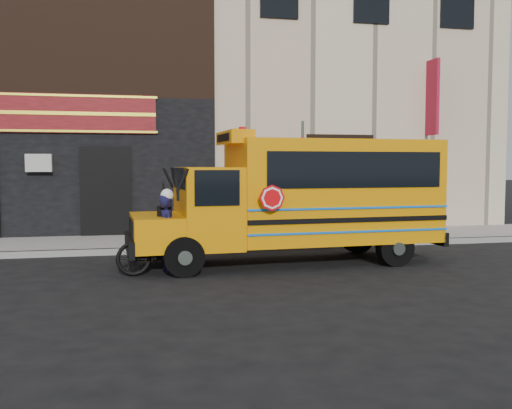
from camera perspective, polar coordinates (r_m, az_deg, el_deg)
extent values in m
plane|color=black|center=(12.12, -0.39, -6.46)|extent=(120.00, 120.00, 0.00)
cube|color=gray|center=(14.63, -2.50, -4.36)|extent=(40.00, 0.20, 0.15)
cube|color=gray|center=(16.10, -3.41, -3.59)|extent=(40.00, 3.00, 0.15)
cube|color=beige|center=(22.64, -6.06, 14.04)|extent=(20.00, 10.00, 12.00)
cube|color=black|center=(17.40, -20.74, 3.58)|extent=(10.00, 0.30, 4.00)
cube|color=black|center=(17.74, -21.03, 14.96)|extent=(10.00, 0.28, 3.00)
cube|color=#550C0C|center=(17.29, -20.95, 8.55)|extent=(6.50, 0.12, 1.10)
cube|color=black|center=(17.10, -14.77, 1.19)|extent=(1.30, 0.10, 2.50)
cube|color=maroon|center=(19.41, 17.23, 10.19)|extent=(0.10, 0.70, 2.40)
cylinder|color=black|center=(11.32, -7.22, -5.20)|extent=(0.81, 0.32, 0.80)
cylinder|color=black|center=(13.18, -8.36, -3.90)|extent=(0.81, 0.32, 0.80)
cylinder|color=black|center=(12.78, 13.73, -4.22)|extent=(0.81, 0.32, 0.80)
cylinder|color=black|center=(14.46, 10.09, -3.22)|extent=(0.81, 0.32, 0.80)
cube|color=orange|center=(12.15, -9.96, -2.69)|extent=(1.10, 2.05, 0.70)
cube|color=black|center=(12.14, -12.54, -3.92)|extent=(0.22, 2.05, 0.35)
cube|color=orange|center=(12.25, -4.86, -0.24)|extent=(1.30, 2.16, 1.70)
cube|color=black|center=(12.14, -7.52, 1.60)|extent=(0.15, 1.80, 0.90)
cube|color=orange|center=(13.04, 7.56, 1.41)|extent=(4.60, 2.42, 2.25)
cube|color=black|center=(14.16, 16.07, -2.85)|extent=(0.23, 2.20, 0.30)
cube|color=black|center=(12.05, 10.06, 3.45)|extent=(3.90, 0.23, 0.75)
cube|color=orange|center=(12.35, -2.14, 6.68)|extent=(0.58, 1.62, 0.28)
cylinder|color=red|center=(11.21, 1.62, 0.66)|extent=(0.52, 0.06, 0.52)
cylinder|color=#434B45|center=(15.30, 4.66, 2.04)|extent=(0.07, 0.07, 3.36)
cube|color=maroon|center=(15.22, 4.67, 5.98)|extent=(0.11, 0.29, 0.42)
cube|color=white|center=(15.21, 4.66, 4.01)|extent=(0.11, 0.29, 0.37)
imported|color=black|center=(11.61, -9.41, -4.26)|extent=(1.87, 0.78, 1.09)
imported|color=black|center=(11.66, -8.84, -3.05)|extent=(0.49, 0.64, 1.56)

